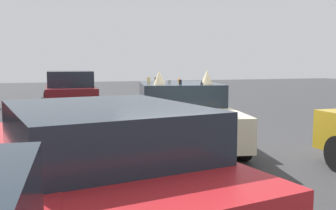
# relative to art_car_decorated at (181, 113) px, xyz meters

# --- Properties ---
(ground_plane) EXTENTS (60.00, 60.00, 0.00)m
(ground_plane) POSITION_rel_art_car_decorated_xyz_m (-0.07, 0.01, -0.70)
(ground_plane) COLOR #38383A
(art_car_decorated) EXTENTS (4.63, 2.73, 1.64)m
(art_car_decorated) POSITION_rel_art_car_decorated_xyz_m (0.00, 0.00, 0.00)
(art_car_decorated) COLOR beige
(art_car_decorated) RESTS_ON ground
(parked_sedan_far_left) EXTENTS (4.53, 2.10, 1.50)m
(parked_sedan_far_left) POSITION_rel_art_car_decorated_xyz_m (6.90, 1.78, 0.04)
(parked_sedan_far_left) COLOR #5B1419
(parked_sedan_far_left) RESTS_ON ground
(parked_sedan_near_left) EXTENTS (4.27, 2.45, 1.39)m
(parked_sedan_near_left) POSITION_rel_art_car_decorated_xyz_m (-3.91, 2.40, 0.02)
(parked_sedan_near_left) COLOR red
(parked_sedan_near_left) RESTS_ON ground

